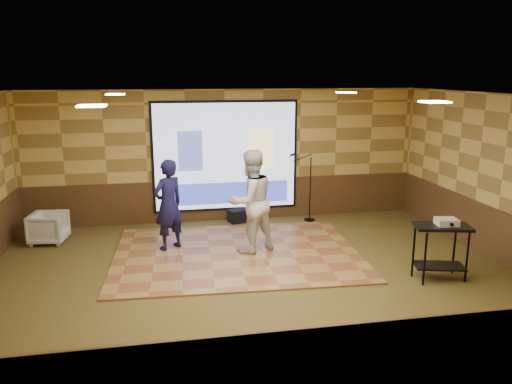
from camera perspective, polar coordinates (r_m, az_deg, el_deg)
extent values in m
plane|color=#33391A|center=(8.51, -0.35, -9.71)|extent=(9.00, 9.00, 0.00)
cube|color=tan|center=(11.43, -3.52, 4.14)|extent=(9.00, 0.04, 3.00)
cube|color=tan|center=(4.79, 7.28, -9.34)|extent=(9.00, 0.04, 3.00)
cube|color=tan|center=(9.87, 26.29, 1.27)|extent=(0.04, 7.00, 3.00)
cube|color=white|center=(7.83, -0.38, 10.92)|extent=(9.00, 7.00, 0.04)
cube|color=#452F17|center=(11.62, -3.44, -0.87)|extent=(9.00, 0.04, 0.95)
cube|color=#452F17|center=(5.29, 6.86, -19.56)|extent=(9.00, 0.04, 0.95)
cube|color=#452F17|center=(10.10, 25.60, -4.42)|extent=(0.04, 7.00, 0.95)
cube|color=black|center=(11.38, -3.49, 4.10)|extent=(3.32, 0.03, 2.52)
cube|color=#C9DAFF|center=(11.35, -3.47, 4.08)|extent=(3.20, 0.02, 2.40)
cube|color=#455399|center=(11.24, -7.53, 4.67)|extent=(0.55, 0.01, 0.90)
cube|color=#FFF193|center=(11.44, 0.52, 4.93)|extent=(0.55, 0.01, 0.90)
cube|color=#3243BF|center=(11.51, -3.40, -0.12)|extent=(2.88, 0.01, 0.50)
cube|color=#FFE7BF|center=(9.53, -15.78, 10.70)|extent=(0.32, 0.32, 0.02)
cube|color=#FFE7BF|center=(10.16, 10.27, 11.13)|extent=(0.32, 0.32, 0.02)
cube|color=#FFE7BF|center=(6.25, -18.26, 9.33)|extent=(0.32, 0.32, 0.02)
cube|color=#FFE7BF|center=(7.17, 19.75, 9.67)|extent=(0.32, 0.32, 0.02)
cube|color=olive|center=(9.53, -2.19, -7.00)|extent=(4.73, 3.69, 0.03)
imported|color=#161440|center=(9.63, -9.99, -1.43)|extent=(0.76, 0.71, 1.75)
imported|color=silver|center=(9.32, -0.62, -1.08)|extent=(1.17, 1.07, 1.95)
cylinder|color=black|center=(8.48, 18.74, -7.30)|extent=(0.04, 0.04, 0.89)
cylinder|color=black|center=(8.86, 23.00, -6.78)|extent=(0.04, 0.04, 0.89)
cylinder|color=black|center=(8.79, 17.56, -6.48)|extent=(0.04, 0.04, 0.89)
cylinder|color=black|center=(9.16, 21.72, -6.02)|extent=(0.04, 0.04, 0.89)
cube|color=black|center=(8.67, 20.54, -3.73)|extent=(0.89, 0.47, 0.05)
cube|color=black|center=(8.89, 20.18, -7.92)|extent=(0.80, 0.42, 0.03)
cube|color=silver|center=(8.68, 20.95, -3.20)|extent=(0.37, 0.33, 0.11)
cylinder|color=black|center=(11.71, 6.12, -3.17)|extent=(0.26, 0.26, 0.02)
cylinder|color=black|center=(11.53, 6.21, 0.30)|extent=(0.02, 0.02, 1.48)
cylinder|color=black|center=(11.32, 5.26, 3.89)|extent=(0.47, 0.02, 0.19)
cylinder|color=black|center=(11.25, 4.15, 4.26)|extent=(0.11, 0.05, 0.08)
imported|color=gray|center=(10.89, -22.59, -3.80)|extent=(0.76, 0.75, 0.62)
cube|color=black|center=(11.49, -1.94, -2.72)|extent=(0.54, 0.43, 0.29)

